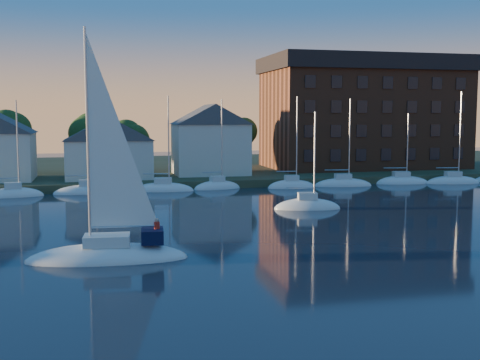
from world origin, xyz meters
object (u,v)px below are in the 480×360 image
object	(u,v)px
clubhouse_east	(210,139)
drifting_sailboat_right	(307,208)
clubhouse_centre	(109,147)
hero_sailboat	(110,250)
condo_block	(363,112)

from	to	relation	value
clubhouse_east	drifting_sailboat_right	bearing A→B (deg)	-80.64
clubhouse_centre	hero_sailboat	bearing A→B (deg)	-91.51
condo_block	drifting_sailboat_right	distance (m)	40.77
clubhouse_centre	condo_block	bearing A→B (deg)	11.24
drifting_sailboat_right	clubhouse_east	bearing A→B (deg)	110.50
clubhouse_east	condo_block	bearing A→B (deg)	12.89
condo_block	clubhouse_east	bearing A→B (deg)	-167.11
clubhouse_east	drifting_sailboat_right	distance (m)	28.30
hero_sailboat	drifting_sailboat_right	world-z (taller)	hero_sailboat
clubhouse_east	condo_block	size ratio (longest dim) A/B	0.34
drifting_sailboat_right	hero_sailboat	bearing A→B (deg)	-128.02
clubhouse_east	hero_sailboat	distance (m)	47.08
clubhouse_centre	condo_block	world-z (taller)	condo_block
hero_sailboat	drifting_sailboat_right	xyz separation A→B (m)	(19.61, 16.95, -0.55)
drifting_sailboat_right	clubhouse_centre	bearing A→B (deg)	137.31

